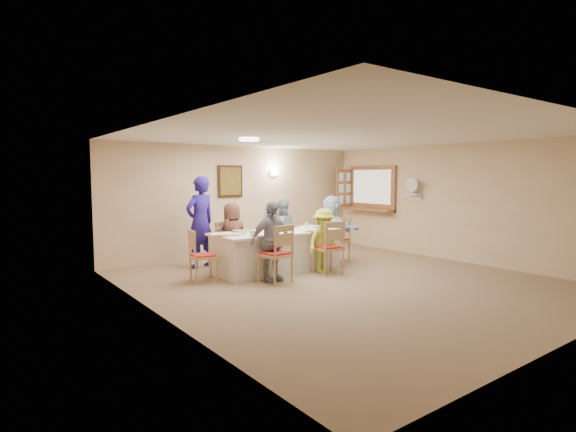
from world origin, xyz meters
TOP-DOWN VIEW (x-y plane):
  - ground at (0.00, 0.00)m, footprint 7.00×7.00m
  - room_walls at (0.00, 0.00)m, footprint 7.00×7.00m
  - wall_picture at (-0.30, 3.46)m, footprint 0.62×0.05m
  - wall_sconce at (0.90, 3.44)m, footprint 0.26×0.09m
  - ceiling_light at (-1.00, 1.50)m, footprint 0.36×0.36m
  - serving_hatch at (3.21, 2.40)m, footprint 0.06×1.50m
  - hatch_sill at (3.09, 2.40)m, footprint 0.30×1.50m
  - shutter_door at (2.95, 3.16)m, footprint 0.55×0.04m
  - fan_shelf at (3.13, 1.05)m, footprint 0.22×0.36m
  - desk_fan at (3.10, 1.05)m, footprint 0.30×0.30m
  - dining_table at (-0.39, 1.49)m, footprint 2.52×1.07m
  - chair_back_left at (-0.99, 2.29)m, footprint 0.46×0.46m
  - chair_back_right at (0.21, 2.29)m, footprint 0.57×0.57m
  - chair_front_left at (-0.99, 0.69)m, footprint 0.55×0.55m
  - chair_front_right at (0.21, 0.69)m, footprint 0.54×0.54m
  - chair_left_end at (-1.94, 1.49)m, footprint 0.50×0.50m
  - chair_right_end at (1.16, 1.49)m, footprint 0.50×0.50m
  - diner_back_left at (-0.99, 2.17)m, footprint 0.75×0.59m
  - diner_back_right at (0.21, 2.17)m, footprint 0.78×0.67m
  - diner_front_left at (-0.99, 0.81)m, footprint 0.83×0.36m
  - diner_front_right at (0.21, 0.81)m, footprint 0.90×0.65m
  - diner_right_end at (1.03, 1.49)m, footprint 1.38×0.64m
  - caregiver at (-1.44, 2.64)m, footprint 0.86×0.74m
  - placemat_fl at (-0.99, 1.07)m, footprint 0.38×0.28m
  - plate_fl at (-0.99, 1.07)m, footprint 0.25×0.25m
  - napkin_fl at (-0.81, 1.02)m, footprint 0.13×0.13m
  - placemat_fr at (0.21, 1.07)m, footprint 0.37×0.27m
  - plate_fr at (0.21, 1.07)m, footprint 0.24×0.24m
  - napkin_fr at (0.39, 1.02)m, footprint 0.13×0.13m
  - placemat_bl at (-0.99, 1.91)m, footprint 0.35×0.26m
  - plate_bl at (-0.99, 1.91)m, footprint 0.25×0.25m
  - napkin_bl at (-0.81, 1.86)m, footprint 0.13×0.13m
  - placemat_br at (0.21, 1.91)m, footprint 0.34×0.25m
  - plate_br at (0.21, 1.91)m, footprint 0.24×0.24m
  - napkin_br at (0.39, 1.86)m, footprint 0.13×0.13m
  - placemat_le at (-1.49, 1.49)m, footprint 0.34×0.25m
  - plate_le at (-1.49, 1.49)m, footprint 0.25×0.25m
  - napkin_le at (-1.31, 1.44)m, footprint 0.14×0.14m
  - placemat_re at (0.73, 1.49)m, footprint 0.36×0.27m
  - plate_re at (0.73, 1.49)m, footprint 0.24×0.24m
  - napkin_re at (0.91, 1.44)m, footprint 0.14×0.14m
  - teacup_a at (-1.16, 1.15)m, footprint 0.14×0.14m
  - teacup_b at (0.02, 1.99)m, footprint 0.14×0.14m
  - bowl_a at (-0.66, 1.23)m, footprint 0.27×0.27m
  - bowl_b at (-0.05, 1.76)m, footprint 0.30×0.30m
  - condiment_ketchup at (-0.42, 1.51)m, footprint 0.10×0.10m
  - condiment_brown at (-0.38, 1.53)m, footprint 0.09×0.09m
  - condiment_malt at (-0.26, 1.47)m, footprint 0.17×0.17m
  - drinking_glass at (-0.54, 1.54)m, footprint 0.07×0.07m

SIDE VIEW (x-z plane):
  - ground at x=0.00m, z-range 0.00..0.00m
  - dining_table at x=-0.39m, z-range 0.00..0.76m
  - chair_back_left at x=-0.99m, z-range 0.00..0.91m
  - chair_left_end at x=-1.94m, z-range 0.00..0.91m
  - chair_right_end at x=1.16m, z-range 0.00..0.95m
  - chair_front_right at x=0.21m, z-range 0.00..1.00m
  - chair_front_left at x=-0.99m, z-range 0.00..1.01m
  - chair_back_right at x=0.21m, z-range 0.00..1.03m
  - diner_front_right at x=0.21m, z-range 0.00..1.21m
  - diner_back_left at x=-0.99m, z-range 0.00..1.31m
  - diner_back_right at x=0.21m, z-range 0.00..1.33m
  - diner_front_left at x=-0.99m, z-range 0.00..1.40m
  - diner_right_end at x=1.03m, z-range 0.00..1.42m
  - placemat_fl at x=-0.99m, z-range 0.76..0.77m
  - placemat_fr at x=0.21m, z-range 0.76..0.77m
  - placemat_bl at x=-0.99m, z-range 0.76..0.77m
  - placemat_br at x=0.21m, z-range 0.76..0.77m
  - placemat_le at x=-1.49m, z-range 0.76..0.77m
  - placemat_re at x=0.73m, z-range 0.76..0.77m
  - napkin_fl at x=-0.81m, z-range 0.77..0.77m
  - napkin_fr at x=0.39m, z-range 0.77..0.77m
  - napkin_bl at x=-0.81m, z-range 0.77..0.77m
  - napkin_br at x=0.39m, z-range 0.77..0.77m
  - napkin_le at x=-1.31m, z-range 0.77..0.77m
  - napkin_re at x=0.91m, z-range 0.77..0.77m
  - plate_fl at x=-0.99m, z-range 0.77..0.78m
  - plate_fr at x=0.21m, z-range 0.77..0.78m
  - plate_bl at x=-0.99m, z-range 0.77..0.78m
  - plate_br at x=0.21m, z-range 0.77..0.78m
  - plate_le at x=-1.49m, z-range 0.77..0.78m
  - plate_re at x=0.73m, z-range 0.77..0.78m
  - bowl_a at x=-0.66m, z-range 0.76..0.81m
  - bowl_b at x=-0.05m, z-range 0.76..0.82m
  - teacup_b at x=0.02m, z-range 0.76..0.84m
  - teacup_a at x=-1.16m, z-range 0.76..0.85m
  - drinking_glass at x=-0.54m, z-range 0.77..0.87m
  - condiment_malt at x=-0.26m, z-range 0.76..0.91m
  - condiment_brown at x=-0.38m, z-range 0.76..0.94m
  - condiment_ketchup at x=-0.42m, z-range 0.76..0.98m
  - caregiver at x=-1.44m, z-range 0.00..1.82m
  - hatch_sill at x=3.09m, z-range 0.95..1.00m
  - fan_shelf at x=3.13m, z-range 1.39..1.41m
  - serving_hatch at x=3.21m, z-range 0.92..2.08m
  - shutter_door at x=2.95m, z-range 1.00..2.00m
  - room_walls at x=0.00m, z-range -1.99..5.01m
  - desk_fan at x=3.10m, z-range 1.41..1.69m
  - wall_picture at x=-0.30m, z-range 1.34..2.06m
  - wall_sconce at x=0.90m, z-range 1.81..1.99m
  - ceiling_light at x=-1.00m, z-range 2.45..2.50m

